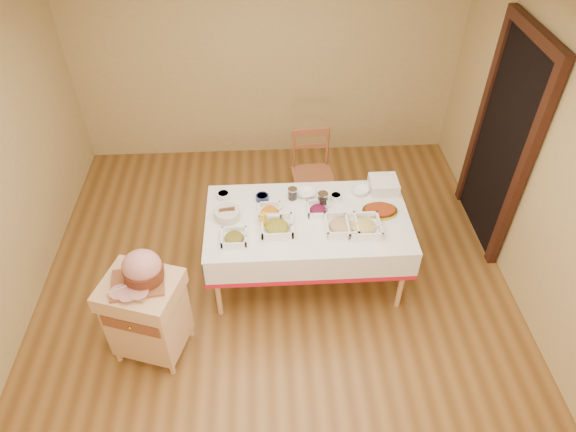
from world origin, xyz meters
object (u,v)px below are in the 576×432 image
object	(u,v)px
mustard_bottle	(263,219)
brass_platter	(380,211)
ham_on_board	(142,270)
preserve_jar_right	(323,199)
butcher_cart	(147,313)
preserve_jar_left	(292,194)
dining_table	(307,231)
plate_stack	(384,185)
bread_basket	(227,214)
dining_chair	(312,172)

from	to	relation	value
mustard_bottle	brass_platter	world-z (taller)	mustard_bottle
ham_on_board	preserve_jar_right	distance (m)	1.73
butcher_cart	preserve_jar_left	distance (m)	1.65
butcher_cart	preserve_jar_left	world-z (taller)	preserve_jar_left
mustard_bottle	preserve_jar_left	bearing A→B (deg)	52.50
brass_platter	preserve_jar_right	bearing A→B (deg)	163.80
preserve_jar_left	preserve_jar_right	bearing A→B (deg)	-19.59
preserve_jar_right	dining_table	bearing A→B (deg)	-129.79
butcher_cart	brass_platter	xyz separation A→B (m)	(2.02, 0.79, 0.31)
butcher_cart	brass_platter	size ratio (longest dim) A/B	2.58
dining_table	plate_stack	xyz separation A→B (m)	(0.75, 0.36, 0.22)
butcher_cart	bread_basket	xyz separation A→B (m)	(0.65, 0.80, 0.33)
butcher_cart	preserve_jar_right	bearing A→B (deg)	31.76
ham_on_board	butcher_cart	bearing A→B (deg)	-141.91
butcher_cart	brass_platter	world-z (taller)	butcher_cart
bread_basket	plate_stack	xyz separation A→B (m)	(1.46, 0.32, 0.01)
ham_on_board	bread_basket	distance (m)	0.99
bread_basket	brass_platter	world-z (taller)	bread_basket
preserve_jar_left	bread_basket	size ratio (longest dim) A/B	0.49
dining_table	mustard_bottle	size ratio (longest dim) A/B	10.03
ham_on_board	preserve_jar_right	xyz separation A→B (m)	(1.47, 0.90, -0.13)
bread_basket	preserve_jar_right	bearing A→B (deg)	9.14
butcher_cart	dining_chair	world-z (taller)	dining_chair
dining_table	butcher_cart	xyz separation A→B (m)	(-1.36, -0.76, -0.13)
ham_on_board	preserve_jar_right	size ratio (longest dim) A/B	3.42
ham_on_board	dining_table	bearing A→B (deg)	28.68
dining_chair	ham_on_board	bearing A→B (deg)	-129.87
preserve_jar_right	brass_platter	distance (m)	0.52
dining_chair	mustard_bottle	size ratio (longest dim) A/B	5.22
ham_on_board	brass_platter	distance (m)	2.12
plate_stack	ham_on_board	bearing A→B (deg)	-152.31
mustard_bottle	bread_basket	world-z (taller)	mustard_bottle
dining_chair	brass_platter	size ratio (longest dim) A/B	2.96
dining_chair	preserve_jar_right	size ratio (longest dim) A/B	7.64
preserve_jar_right	ham_on_board	bearing A→B (deg)	-148.44
dining_table	ham_on_board	size ratio (longest dim) A/B	4.30
dining_table	dining_chair	world-z (taller)	dining_chair
dining_table	preserve_jar_left	size ratio (longest dim) A/B	16.30
brass_platter	plate_stack	bearing A→B (deg)	73.94
dining_chair	ham_on_board	xyz separation A→B (m)	(-1.46, -1.75, 0.46)
dining_chair	plate_stack	size ratio (longest dim) A/B	3.66
ham_on_board	preserve_jar_left	bearing A→B (deg)	39.77
plate_stack	brass_platter	size ratio (longest dim) A/B	0.81
dining_table	plate_stack	size ratio (longest dim) A/B	7.03
dining_chair	plate_stack	distance (m)	0.96
mustard_bottle	bread_basket	size ratio (longest dim) A/B	0.79
preserve_jar_left	plate_stack	world-z (taller)	preserve_jar_left
butcher_cart	brass_platter	bearing A→B (deg)	21.42
bread_basket	plate_stack	bearing A→B (deg)	12.39
butcher_cart	preserve_jar_right	size ratio (longest dim) A/B	6.67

